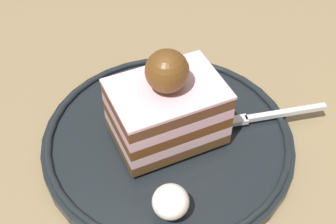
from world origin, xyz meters
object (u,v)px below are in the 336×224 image
object	(u,v)px
dessert_plate	(168,139)
cake_slice	(167,107)
whipped_cream_dollop	(171,202)
fork	(262,116)

from	to	relation	value
dessert_plate	cake_slice	distance (m)	0.04
dessert_plate	whipped_cream_dollop	world-z (taller)	whipped_cream_dollop
cake_slice	whipped_cream_dollop	distance (m)	0.09
fork	whipped_cream_dollop	bearing A→B (deg)	161.03
dessert_plate	whipped_cream_dollop	xyz separation A→B (m)	(-0.08, -0.03, 0.02)
cake_slice	dessert_plate	bearing A→B (deg)	-86.23
dessert_plate	cake_slice	xyz separation A→B (m)	(-0.00, 0.00, 0.04)
whipped_cream_dollop	fork	world-z (taller)	whipped_cream_dollop
dessert_plate	fork	world-z (taller)	fork
dessert_plate	fork	size ratio (longest dim) A/B	2.22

